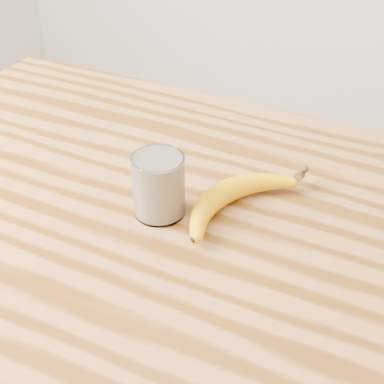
% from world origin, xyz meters
% --- Properties ---
extents(table, '(1.20, 0.80, 0.90)m').
position_xyz_m(table, '(0.00, 0.00, 0.77)').
color(table, '#966332').
rests_on(table, ground).
extents(smoothie_glass, '(0.08, 0.08, 0.10)m').
position_xyz_m(smoothie_glass, '(0.03, -0.03, 0.95)').
color(smoothie_glass, white).
rests_on(smoothie_glass, table).
extents(banana, '(0.23, 0.34, 0.04)m').
position_xyz_m(banana, '(0.11, 0.04, 0.92)').
color(banana, '#E49900').
rests_on(banana, table).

